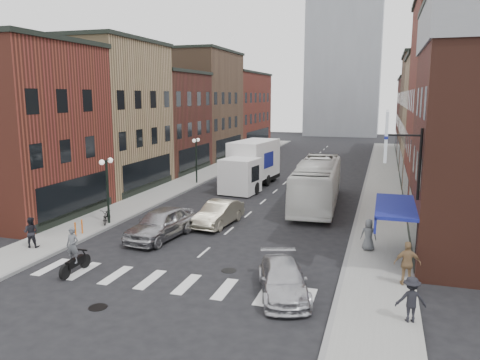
% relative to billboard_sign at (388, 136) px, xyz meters
% --- Properties ---
extents(ground, '(160.00, 160.00, 0.00)m').
position_rel_billboard_sign_xyz_m(ground, '(-8.59, -0.50, -6.13)').
color(ground, black).
rests_on(ground, ground).
extents(sidewalk_left, '(3.00, 74.00, 0.15)m').
position_rel_billboard_sign_xyz_m(sidewalk_left, '(-17.09, 21.50, -6.06)').
color(sidewalk_left, gray).
rests_on(sidewalk_left, ground).
extents(sidewalk_right, '(3.00, 74.00, 0.15)m').
position_rel_billboard_sign_xyz_m(sidewalk_right, '(-0.09, 21.50, -6.06)').
color(sidewalk_right, gray).
rests_on(sidewalk_right, ground).
extents(curb_left, '(0.20, 74.00, 0.16)m').
position_rel_billboard_sign_xyz_m(curb_left, '(-15.59, 21.50, -6.13)').
color(curb_left, gray).
rests_on(curb_left, ground).
extents(curb_right, '(0.20, 74.00, 0.16)m').
position_rel_billboard_sign_xyz_m(curb_right, '(-1.59, 21.50, -6.13)').
color(curb_right, gray).
rests_on(curb_right, ground).
extents(crosswalk_stripes, '(12.00, 2.20, 0.01)m').
position_rel_billboard_sign_xyz_m(crosswalk_stripes, '(-8.59, -3.50, -6.13)').
color(crosswalk_stripes, silver).
rests_on(crosswalk_stripes, ground).
extents(bldg_left_near, '(10.30, 9.20, 11.30)m').
position_rel_billboard_sign_xyz_m(bldg_left_near, '(-23.58, 4.00, -0.48)').
color(bldg_left_near, maroon).
rests_on(bldg_left_near, ground).
extents(bldg_left_mid_a, '(10.30, 10.20, 12.30)m').
position_rel_billboard_sign_xyz_m(bldg_left_mid_a, '(-23.58, 13.50, 0.02)').
color(bldg_left_mid_a, '#997D54').
rests_on(bldg_left_mid_a, ground).
extents(bldg_left_mid_b, '(10.30, 10.20, 10.30)m').
position_rel_billboard_sign_xyz_m(bldg_left_mid_b, '(-23.58, 23.50, -0.98)').
color(bldg_left_mid_b, '#49231A').
rests_on(bldg_left_mid_b, ground).
extents(bldg_left_far_a, '(10.30, 12.20, 13.30)m').
position_rel_billboard_sign_xyz_m(bldg_left_far_a, '(-23.58, 34.50, 0.52)').
color(bldg_left_far_a, brown).
rests_on(bldg_left_far_a, ground).
extents(bldg_left_far_b, '(10.30, 16.20, 11.30)m').
position_rel_billboard_sign_xyz_m(bldg_left_far_b, '(-23.58, 48.50, -0.48)').
color(bldg_left_far_b, maroon).
rests_on(bldg_left_far_b, ground).
extents(bldg_right_mid_b, '(10.30, 10.20, 11.30)m').
position_rel_billboard_sign_xyz_m(bldg_right_mid_b, '(6.41, 23.50, -0.48)').
color(bldg_right_mid_b, '#997D54').
rests_on(bldg_right_mid_b, ground).
extents(bldg_right_far_a, '(10.30, 12.20, 12.30)m').
position_rel_billboard_sign_xyz_m(bldg_right_far_a, '(6.41, 34.50, 0.02)').
color(bldg_right_far_a, brown).
rests_on(bldg_right_far_a, ground).
extents(bldg_right_far_b, '(10.30, 16.20, 10.30)m').
position_rel_billboard_sign_xyz_m(bldg_right_far_b, '(6.41, 48.50, -0.98)').
color(bldg_right_far_b, '#49231A').
rests_on(bldg_right_far_b, ground).
extents(awning_blue, '(1.80, 5.00, 0.78)m').
position_rel_billboard_sign_xyz_m(awning_blue, '(0.34, 2.00, -3.50)').
color(awning_blue, navy).
rests_on(awning_blue, ground).
extents(billboard_sign, '(1.52, 3.00, 3.70)m').
position_rel_billboard_sign_xyz_m(billboard_sign, '(0.00, 0.00, 0.00)').
color(billboard_sign, black).
rests_on(billboard_sign, ground).
extents(distant_tower, '(14.00, 14.00, 50.00)m').
position_rel_billboard_sign_xyz_m(distant_tower, '(-8.59, 77.50, 18.87)').
color(distant_tower, '#9399A0').
rests_on(distant_tower, ground).
extents(streetlamp_near, '(0.32, 1.22, 4.11)m').
position_rel_billboard_sign_xyz_m(streetlamp_near, '(-15.99, 3.50, -3.22)').
color(streetlamp_near, black).
rests_on(streetlamp_near, ground).
extents(streetlamp_far, '(0.32, 1.22, 4.11)m').
position_rel_billboard_sign_xyz_m(streetlamp_far, '(-15.99, 17.50, -3.22)').
color(streetlamp_far, black).
rests_on(streetlamp_far, ground).
extents(bike_rack, '(0.08, 0.68, 0.80)m').
position_rel_billboard_sign_xyz_m(bike_rack, '(-16.19, 0.80, -5.58)').
color(bike_rack, '#D8590C').
rests_on(bike_rack, sidewalk_left).
extents(box_truck, '(3.46, 9.28, 3.92)m').
position_rel_billboard_sign_xyz_m(box_truck, '(-11.04, 17.63, -4.20)').
color(box_truck, white).
rests_on(box_truck, ground).
extents(motorcycle_rider, '(0.60, 2.09, 2.13)m').
position_rel_billboard_sign_xyz_m(motorcycle_rider, '(-13.02, -3.89, -5.14)').
color(motorcycle_rider, black).
rests_on(motorcycle_rider, ground).
extents(transit_bus, '(3.36, 11.90, 3.28)m').
position_rel_billboard_sign_xyz_m(transit_bus, '(-4.59, 12.47, -4.49)').
color(transit_bus, white).
rests_on(transit_bus, ground).
extents(sedan_left_near, '(2.62, 5.21, 1.70)m').
position_rel_billboard_sign_xyz_m(sedan_left_near, '(-11.72, 1.98, -5.28)').
color(sedan_left_near, '#A2A2A6').
rests_on(sedan_left_near, ground).
extents(sedan_left_far, '(2.03, 4.58, 1.46)m').
position_rel_billboard_sign_xyz_m(sedan_left_far, '(-9.58, 5.50, -5.40)').
color(sedan_left_far, '#BCB599').
rests_on(sedan_left_far, ground).
extents(curb_car, '(3.12, 4.79, 1.29)m').
position_rel_billboard_sign_xyz_m(curb_car, '(-3.69, -3.37, -5.49)').
color(curb_car, '#B6B6BB').
rests_on(curb_car, ground).
extents(parked_bicycle, '(1.21, 1.81, 0.90)m').
position_rel_billboard_sign_xyz_m(parked_bicycle, '(-16.09, 3.42, -5.53)').
color(parked_bicycle, black).
rests_on(parked_bicycle, sidewalk_left).
extents(ped_left_solo, '(0.87, 0.65, 1.58)m').
position_rel_billboard_sign_xyz_m(ped_left_solo, '(-17.17, -1.74, -5.19)').
color(ped_left_solo, black).
rests_on(ped_left_solo, sidewalk_left).
extents(ped_right_a, '(1.12, 0.72, 1.61)m').
position_rel_billboard_sign_xyz_m(ped_right_a, '(1.01, -4.50, -5.18)').
color(ped_right_a, black).
rests_on(ped_right_a, sidewalk_right).
extents(ped_right_b, '(1.15, 0.71, 1.84)m').
position_rel_billboard_sign_xyz_m(ped_right_b, '(1.01, -1.20, -5.06)').
color(ped_right_b, olive).
rests_on(ped_right_b, sidewalk_right).
extents(ped_right_c, '(0.80, 0.54, 1.60)m').
position_rel_billboard_sign_xyz_m(ped_right_c, '(-0.66, 2.88, -5.18)').
color(ped_right_c, '#56595D').
rests_on(ped_right_c, sidewalk_right).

